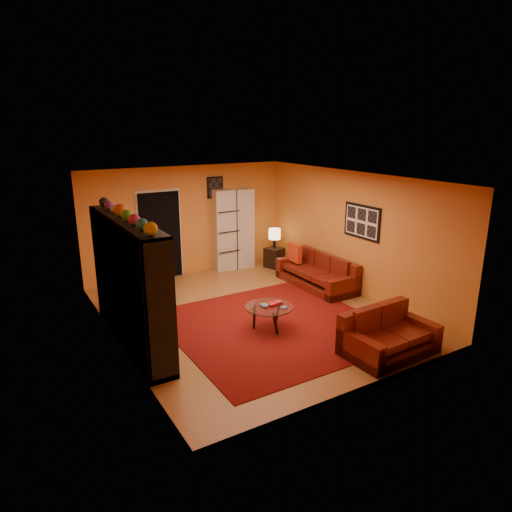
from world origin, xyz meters
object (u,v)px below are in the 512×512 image
storage_cabinet (233,229)px  loveseat (386,335)px  table_lamp (275,234)px  sofa (319,273)px  coffee_table (269,309)px  side_table (274,257)px  tv (132,285)px  entertainment_unit (129,283)px  bowl_chair (136,292)px

storage_cabinet → loveseat: bearing=-84.4°
table_lamp → sofa: bearing=-86.9°
coffee_table → storage_cabinet: 3.80m
sofa → coffee_table: size_ratio=2.38×
loveseat → side_table: size_ratio=3.01×
tv → side_table: (4.27, 2.25, -0.74)m
loveseat → table_lamp: bearing=-13.4°
entertainment_unit → coffee_table: 2.43m
table_lamp → entertainment_unit: bearing=-152.0°
loveseat → table_lamp: 4.84m
loveseat → storage_cabinet: 5.27m
coffee_table → table_lamp: (2.10, 3.05, 0.47)m
sofa → loveseat: 3.19m
storage_cabinet → bowl_chair: size_ratio=2.89×
tv → storage_cabinet: size_ratio=0.47×
table_lamp → tv: bearing=-152.2°
bowl_chair → side_table: bearing=12.0°
sofa → coffee_table: (-2.20, -1.36, 0.10)m
entertainment_unit → sofa: (4.41, 0.60, -0.76)m
sofa → side_table: 1.69m
loveseat → coffee_table: (-1.15, 1.66, 0.10)m
storage_cabinet → bowl_chair: bearing=-149.5°
bowl_chair → tv: bearing=-107.5°
storage_cabinet → table_lamp: (0.92, -0.51, -0.14)m
entertainment_unit → storage_cabinet: size_ratio=1.50×
sofa → bowl_chair: sofa is taller
storage_cabinet → entertainment_unit: bearing=-134.5°
loveseat → coffee_table: 2.02m
loveseat → bowl_chair: loveseat is taller
coffee_table → bowl_chair: bearing=127.3°
storage_cabinet → side_table: bearing=-23.0°
sofa → bowl_chair: bearing=167.7°
side_table → table_lamp: size_ratio=1.00×
tv → table_lamp: (4.27, 2.25, -0.14)m
tv → storage_cabinet: bearing=-50.6°
sofa → side_table: sofa is taller
tv → bowl_chair: size_ratio=1.37×
entertainment_unit → sofa: entertainment_unit is taller
storage_cabinet → table_lamp: bearing=-23.0°
tv → loveseat: tv is taller
tv → storage_cabinet: 4.34m
storage_cabinet → side_table: 1.29m
bowl_chair → storage_cabinet: bearing=24.5°
entertainment_unit → table_lamp: entertainment_unit is taller
storage_cabinet → bowl_chair: (-2.90, -1.32, -0.70)m
loveseat → storage_cabinet: bearing=-2.4°
coffee_table → table_lamp: size_ratio=1.71×
tv → coffee_table: size_ratio=1.11×
entertainment_unit → sofa: size_ratio=1.47×
storage_cabinet → table_lamp: size_ratio=3.99×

